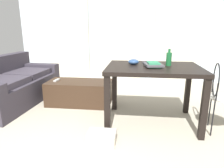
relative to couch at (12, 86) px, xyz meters
name	(u,v)px	position (x,y,z in m)	size (l,w,h in m)	color
ground_plane	(109,115)	(1.75, -0.34, -0.30)	(9.00, 9.00, 0.00)	#B2A893
wall_back	(121,29)	(1.75, 1.93, 0.95)	(5.09, 0.10, 2.50)	silver
curtains	(121,34)	(1.75, 1.85, 0.83)	(3.62, 0.03, 2.26)	beige
couch	(12,86)	(0.00, 0.00, 0.00)	(0.97, 1.86, 0.80)	#38333D
coffee_table	(80,93)	(1.19, 0.08, -0.10)	(1.08, 0.54, 0.40)	#382619
craft_table	(153,74)	(2.38, -0.51, 0.38)	(1.22, 0.90, 0.79)	black
wire_chair	(221,91)	(3.19, -0.69, 0.24)	(0.42, 0.44, 0.88)	silver
bottle_near	(169,59)	(2.58, -0.43, 0.58)	(0.07, 0.07, 0.22)	#195B2D
bowl	(134,62)	(2.11, -0.40, 0.52)	(0.15, 0.15, 0.07)	#2D4C7A
book_stack	(153,65)	(2.37, -0.55, 0.52)	(0.26, 0.33, 0.06)	#2D7F56
tv_remote_primary	(57,80)	(0.80, 0.07, 0.11)	(0.05, 0.17, 0.02)	#B7B7B2
shoebox	(102,138)	(1.79, -1.15, -0.23)	(0.32, 0.23, 0.14)	beige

